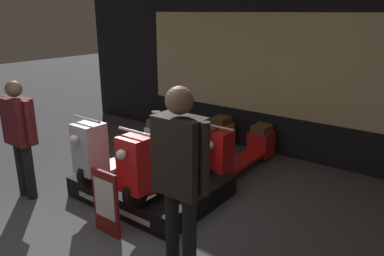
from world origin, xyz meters
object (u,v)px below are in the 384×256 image
at_px(scooter_backrow_1, 241,150).
at_px(scooter_display_right, 173,159).
at_px(person_left_browsing, 20,131).
at_px(price_sign_board, 106,203).
at_px(scooter_backrow_0, 199,140).
at_px(scooter_display_left, 128,146).
at_px(person_right_browsing, 180,169).

bearing_deg(scooter_backrow_1, scooter_display_right, -96.40).
xyz_separation_m(person_left_browsing, price_sign_board, (1.56, 0.05, -0.54)).
height_order(scooter_display_right, scooter_backrow_0, scooter_display_right).
distance_m(scooter_display_right, price_sign_board, 1.01).
bearing_deg(scooter_backrow_1, scooter_display_left, -124.21).
relative_size(scooter_display_right, price_sign_board, 2.34).
xyz_separation_m(scooter_display_left, person_left_browsing, (-0.92, -1.02, 0.30)).
bearing_deg(price_sign_board, person_right_browsing, -2.74).
distance_m(scooter_backrow_1, price_sign_board, 2.43).
relative_size(scooter_backrow_0, person_right_browsing, 0.98).
height_order(scooter_display_right, person_right_browsing, person_right_browsing).
bearing_deg(scooter_display_left, scooter_backrow_1, 55.79).
bearing_deg(scooter_display_right, price_sign_board, -100.22).
distance_m(scooter_display_left, scooter_display_right, 0.82).
bearing_deg(person_right_browsing, scooter_backrow_0, 122.73).
xyz_separation_m(scooter_backrow_0, person_right_browsing, (1.58, -2.46, 0.74)).
relative_size(scooter_display_left, scooter_display_right, 1.00).
xyz_separation_m(scooter_display_left, person_right_browsing, (1.75, -1.02, 0.47)).
height_order(scooter_display_left, price_sign_board, scooter_display_left).
bearing_deg(scooter_display_right, person_left_browsing, -149.60).
xyz_separation_m(scooter_display_right, person_left_browsing, (-1.74, -1.02, 0.30)).
bearing_deg(scooter_backrow_0, price_sign_board, -78.97).
relative_size(scooter_display_right, person_right_browsing, 0.98).
distance_m(person_right_browsing, price_sign_board, 1.32).
bearing_deg(scooter_display_left, scooter_backrow_0, 83.11).
bearing_deg(person_left_browsing, scooter_backrow_0, 66.00).
bearing_deg(price_sign_board, scooter_display_left, 123.62).
relative_size(scooter_display_left, scooter_backrow_1, 1.00).
height_order(scooter_backrow_0, person_left_browsing, person_left_browsing).
relative_size(scooter_display_right, scooter_backrow_0, 1.00).
relative_size(scooter_backrow_0, person_left_browsing, 1.13).
height_order(scooter_display_left, scooter_backrow_0, scooter_display_left).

